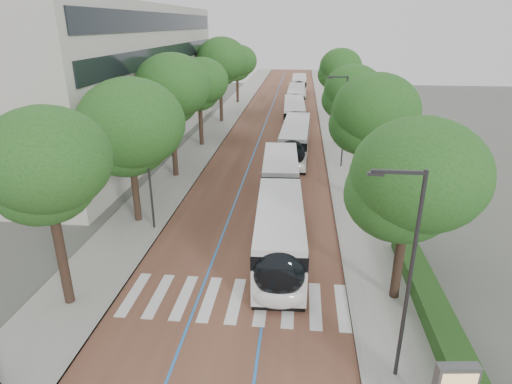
% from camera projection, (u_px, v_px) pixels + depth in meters
% --- Properties ---
extents(ground, '(160.00, 160.00, 0.00)m').
position_uv_depth(ground, '(228.00, 314.00, 19.38)').
color(ground, '#51544C').
rests_on(ground, ground).
extents(road, '(11.00, 140.00, 0.02)m').
position_uv_depth(road, '(278.00, 123.00, 56.37)').
color(road, brown).
rests_on(road, ground).
extents(sidewalk_left, '(4.00, 140.00, 0.12)m').
position_uv_depth(sidewalk_left, '(222.00, 121.00, 57.07)').
color(sidewalk_left, gray).
rests_on(sidewalk_left, ground).
extents(sidewalk_right, '(4.00, 140.00, 0.12)m').
position_uv_depth(sidewalk_right, '(335.00, 124.00, 55.63)').
color(sidewalk_right, gray).
rests_on(sidewalk_right, ground).
extents(kerb_left, '(0.20, 140.00, 0.14)m').
position_uv_depth(kerb_left, '(236.00, 122.00, 56.89)').
color(kerb_left, gray).
rests_on(kerb_left, ground).
extents(kerb_right, '(0.20, 140.00, 0.14)m').
position_uv_depth(kerb_right, '(321.00, 123.00, 55.81)').
color(kerb_right, gray).
rests_on(kerb_right, ground).
extents(zebra_crossing, '(10.55, 3.60, 0.01)m').
position_uv_depth(zebra_crossing, '(236.00, 300.00, 20.27)').
color(zebra_crossing, silver).
rests_on(zebra_crossing, ground).
extents(lane_line_left, '(0.12, 126.00, 0.01)m').
position_uv_depth(lane_line_left, '(266.00, 123.00, 56.52)').
color(lane_line_left, blue).
rests_on(lane_line_left, road).
extents(lane_line_right, '(0.12, 126.00, 0.01)m').
position_uv_depth(lane_line_right, '(290.00, 123.00, 56.21)').
color(lane_line_right, blue).
rests_on(lane_line_right, road).
extents(office_building, '(18.11, 40.00, 14.00)m').
position_uv_depth(office_building, '(86.00, 77.00, 44.57)').
color(office_building, '#A3A097').
rests_on(office_building, ground).
extents(hedge, '(1.20, 14.00, 0.80)m').
position_uv_depth(hedge, '(437.00, 317.00, 18.31)').
color(hedge, '#1D4116').
rests_on(hedge, sidewalk_right).
extents(streetlight_near, '(1.82, 0.20, 8.00)m').
position_uv_depth(streetlight_near, '(406.00, 264.00, 14.19)').
color(streetlight_near, '#2D2D30').
rests_on(streetlight_near, sidewalk_right).
extents(streetlight_far, '(1.82, 0.20, 8.00)m').
position_uv_depth(streetlight_far, '(343.00, 115.00, 37.31)').
color(streetlight_far, '#2D2D30').
rests_on(streetlight_far, sidewalk_right).
extents(lamp_post_left, '(0.14, 0.14, 8.00)m').
position_uv_depth(lamp_post_left, '(149.00, 168.00, 25.85)').
color(lamp_post_left, '#2D2D30').
rests_on(lamp_post_left, sidewalk_left).
extents(trees_left, '(6.47, 60.49, 10.16)m').
position_uv_depth(trees_left, '(194.00, 86.00, 41.79)').
color(trees_left, black).
rests_on(trees_left, ground).
extents(trees_right, '(5.88, 47.65, 8.70)m').
position_uv_depth(trees_right, '(357.00, 103.00, 36.15)').
color(trees_right, black).
rests_on(trees_right, ground).
extents(lead_bus, '(3.37, 18.49, 3.20)m').
position_uv_depth(lead_bus, '(280.00, 206.00, 26.64)').
color(lead_bus, black).
rests_on(lead_bus, ground).
extents(bus_queued_0, '(2.96, 12.48, 3.20)m').
position_uv_depth(bus_queued_0, '(295.00, 141.00, 41.35)').
color(bus_queued_0, silver).
rests_on(bus_queued_0, ground).
extents(bus_queued_1, '(2.90, 12.47, 3.20)m').
position_uv_depth(bus_queued_1, '(294.00, 115.00, 52.97)').
color(bus_queued_1, silver).
rests_on(bus_queued_1, ground).
extents(bus_queued_2, '(2.60, 12.41, 3.20)m').
position_uv_depth(bus_queued_2, '(296.00, 98.00, 64.81)').
color(bus_queued_2, silver).
rests_on(bus_queued_2, ground).
extents(bus_queued_3, '(2.58, 12.41, 3.20)m').
position_uv_depth(bus_queued_3, '(299.00, 86.00, 78.01)').
color(bus_queued_3, silver).
rests_on(bus_queued_3, ground).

